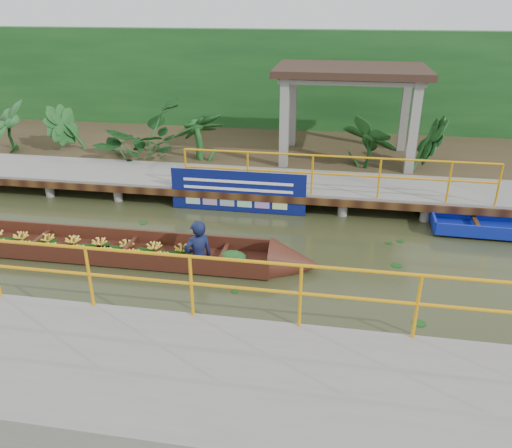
# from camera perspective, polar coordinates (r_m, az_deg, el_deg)

# --- Properties ---
(ground) EXTENTS (80.00, 80.00, 0.00)m
(ground) POSITION_cam_1_polar(r_m,az_deg,el_deg) (10.74, -6.57, -3.58)
(ground) COLOR #33361B
(ground) RESTS_ON ground
(land_strip) EXTENTS (30.00, 8.00, 0.45)m
(land_strip) POSITION_cam_1_polar(r_m,az_deg,el_deg) (17.48, 0.11, 8.51)
(land_strip) COLOR #36291B
(land_strip) RESTS_ON ground
(far_dock) EXTENTS (16.00, 2.06, 1.66)m
(far_dock) POSITION_cam_1_polar(r_m,az_deg,el_deg) (13.59, -2.67, 4.89)
(far_dock) COLOR gray
(far_dock) RESTS_ON ground
(near_dock) EXTENTS (18.00, 2.40, 1.73)m
(near_dock) POSITION_cam_1_polar(r_m,az_deg,el_deg) (7.01, -8.14, -18.04)
(near_dock) COLOR gray
(near_dock) RESTS_ON ground
(pavilion) EXTENTS (4.40, 3.00, 3.00)m
(pavilion) POSITION_cam_1_polar(r_m,az_deg,el_deg) (15.54, 10.75, 15.88)
(pavilion) COLOR gray
(pavilion) RESTS_ON ground
(foliage_backdrop) EXTENTS (30.00, 0.80, 4.00)m
(foliage_backdrop) POSITION_cam_1_polar(r_m,az_deg,el_deg) (19.52, 1.38, 15.51)
(foliage_backdrop) COLOR #15431A
(foliage_backdrop) RESTS_ON ground
(vendor_boat) EXTENTS (10.23, 1.13, 2.13)m
(vendor_boat) POSITION_cam_1_polar(r_m,az_deg,el_deg) (11.18, -18.06, -2.21)
(vendor_boat) COLOR #3B1B10
(vendor_boat) RESTS_ON ground
(blue_banner) EXTENTS (3.45, 0.04, 1.08)m
(blue_banner) POSITION_cam_1_polar(r_m,az_deg,el_deg) (12.62, -2.10, 3.73)
(blue_banner) COLOR #0B145A
(blue_banner) RESTS_ON ground
(tropical_plants) EXTENTS (14.18, 1.18, 1.47)m
(tropical_plants) POSITION_cam_1_polar(r_m,az_deg,el_deg) (15.52, -7.28, 9.94)
(tropical_plants) COLOR #15431A
(tropical_plants) RESTS_ON ground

